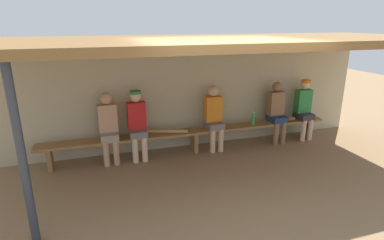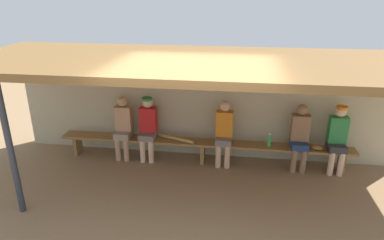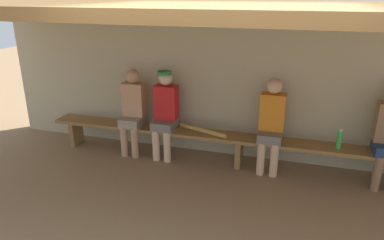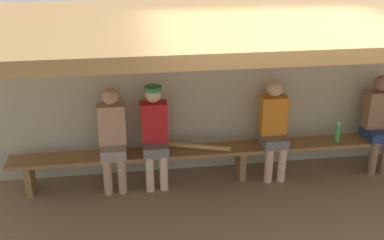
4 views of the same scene
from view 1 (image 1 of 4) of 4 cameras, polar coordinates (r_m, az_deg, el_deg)
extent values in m
plane|color=#8C6D4C|center=(5.24, 5.80, -12.01)|extent=(24.00, 24.00, 0.00)
cube|color=#B7AD8C|center=(6.60, -0.78, 4.65)|extent=(8.00, 0.20, 2.20)
cube|color=brown|center=(5.21, 3.46, 14.05)|extent=(8.00, 2.80, 0.12)
cylinder|color=#2D333D|center=(3.99, -28.53, -6.45)|extent=(0.10, 0.10, 2.20)
cube|color=olive|center=(6.38, 0.42, -2.05)|extent=(6.00, 0.36, 0.05)
cube|color=olive|center=(6.24, -24.50, -6.44)|extent=(0.08, 0.29, 0.41)
cube|color=olive|center=(6.46, 0.42, -3.97)|extent=(0.08, 0.29, 0.41)
cube|color=olive|center=(7.72, 20.23, -1.45)|extent=(0.08, 0.29, 0.41)
cube|color=gray|center=(6.05, -14.80, -2.82)|extent=(0.32, 0.40, 0.14)
cylinder|color=tan|center=(6.00, -15.35, -6.01)|extent=(0.11, 0.11, 0.48)
cylinder|color=tan|center=(6.01, -13.64, -5.84)|extent=(0.11, 0.11, 0.48)
cube|color=tan|center=(6.02, -15.09, 0.38)|extent=(0.34, 0.20, 0.52)
sphere|color=tan|center=(5.93, -15.38, 3.80)|extent=(0.21, 0.21, 0.21)
cube|color=#333338|center=(7.52, 19.68, 0.73)|extent=(0.32, 0.40, 0.14)
cylinder|color=beige|center=(7.43, 19.62, -1.82)|extent=(0.11, 0.11, 0.48)
cylinder|color=beige|center=(7.54, 20.72, -1.67)|extent=(0.11, 0.11, 0.48)
cube|color=#2D8442|center=(7.50, 19.57, 3.31)|extent=(0.34, 0.20, 0.52)
sphere|color=beige|center=(7.42, 19.86, 6.08)|extent=(0.21, 0.21, 0.21)
cylinder|color=orange|center=(7.37, 20.12, 6.70)|extent=(0.21, 0.21, 0.05)
cube|color=slate|center=(6.47, 4.07, -0.93)|extent=(0.32, 0.40, 0.14)
cylinder|color=#DBAD84|center=(6.39, 3.79, -3.90)|extent=(0.11, 0.11, 0.48)
cylinder|color=#DBAD84|center=(6.46, 5.28, -3.72)|extent=(0.11, 0.11, 0.48)
cube|color=orange|center=(6.44, 3.87, 2.07)|extent=(0.34, 0.20, 0.52)
sphere|color=#DBAD84|center=(6.35, 3.94, 5.29)|extent=(0.21, 0.21, 0.21)
cube|color=navy|center=(7.12, 15.17, 0.25)|extent=(0.32, 0.40, 0.14)
cylinder|color=#8C6647|center=(7.04, 15.06, -2.44)|extent=(0.11, 0.11, 0.48)
cylinder|color=#8C6647|center=(7.14, 16.28, -2.28)|extent=(0.11, 0.11, 0.48)
cube|color=#8C6647|center=(7.10, 15.04, 2.97)|extent=(0.34, 0.20, 0.52)
sphere|color=#8C6647|center=(7.02, 15.28, 5.90)|extent=(0.21, 0.21, 0.21)
cube|color=slate|center=(6.09, -9.82, -2.34)|extent=(0.32, 0.40, 0.14)
cylinder|color=beige|center=(6.04, -10.31, -5.51)|extent=(0.11, 0.11, 0.48)
cylinder|color=beige|center=(6.06, -8.61, -5.33)|extent=(0.11, 0.11, 0.48)
cube|color=red|center=(6.06, -10.09, 0.84)|extent=(0.34, 0.20, 0.52)
sphere|color=beige|center=(5.97, -10.28, 4.24)|extent=(0.21, 0.21, 0.21)
cylinder|color=#2D8442|center=(5.91, -10.27, 5.01)|extent=(0.21, 0.21, 0.05)
cylinder|color=green|center=(6.82, 11.12, 0.23)|extent=(0.07, 0.07, 0.25)
cylinder|color=white|center=(6.78, 11.19, 1.33)|extent=(0.05, 0.05, 0.02)
ellipsoid|color=olive|center=(7.30, 17.44, 0.26)|extent=(0.28, 0.23, 0.09)
cylinder|color=tan|center=(6.22, -4.49, -2.07)|extent=(0.79, 0.32, 0.07)
camera|label=2|loc=(2.74, 90.75, 17.38)|focal=31.76mm
camera|label=3|loc=(2.75, 51.94, 8.09)|focal=33.21mm
camera|label=4|loc=(0.79, 43.32, 57.53)|focal=42.80mm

